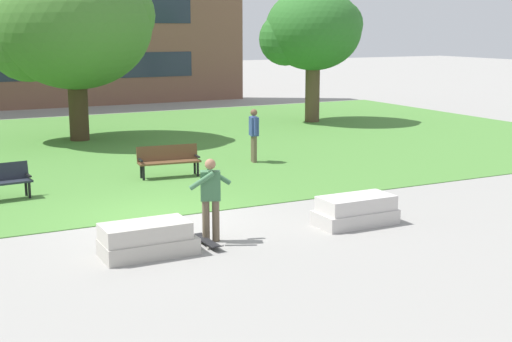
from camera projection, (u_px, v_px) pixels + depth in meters
ground_plane at (160, 219)px, 16.25m from camera, size 140.00×140.00×0.00m
grass_lawn at (64, 151)px, 24.97m from camera, size 40.00×20.00×0.02m
concrete_block_center at (147, 240)px, 13.60m from camera, size 1.80×0.90×0.64m
concrete_block_left at (356, 211)px, 15.72m from camera, size 1.80×0.90×0.64m
person_skateboarder at (211, 195)px, 14.35m from camera, size 1.00×0.55×1.71m
skateboard at (208, 242)px, 14.20m from camera, size 0.27×1.03×0.14m
park_bench_near_right at (169, 159)px, 20.63m from camera, size 1.85×0.72×0.90m
tree_near_right at (312, 31)px, 31.95m from camera, size 4.55×4.33×6.02m
tree_near_left at (72, 25)px, 26.53m from camera, size 6.09×5.80×6.88m
person_bystander_near_lawn at (254, 132)px, 22.78m from camera, size 0.33×0.62×1.71m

